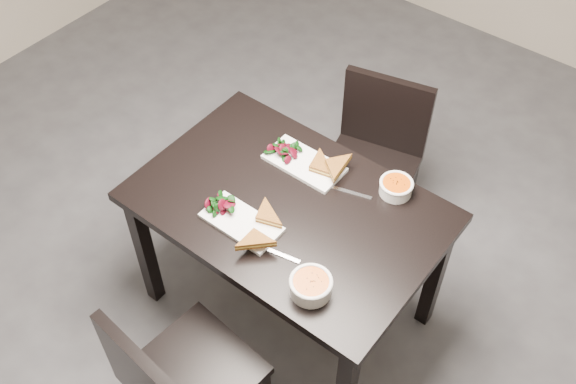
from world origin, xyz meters
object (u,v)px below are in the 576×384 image
object	(u,v)px
table	(288,220)
soup_bowl_near	(311,285)
plate_far	(304,163)
chair_near	(177,380)
chair_far	(375,153)
plate_near	(241,222)
soup_bowl_far	(396,187)

from	to	relation	value
table	soup_bowl_near	bearing A→B (deg)	-40.92
table	plate_far	bearing A→B (deg)	110.46
chair_near	chair_far	xyz separation A→B (m)	(-0.07, 1.41, 0.00)
table	plate_near	world-z (taller)	plate_near
chair_near	table	bearing A→B (deg)	99.91
chair_far	soup_bowl_near	size ratio (longest dim) A/B	5.52
soup_bowl_far	chair_far	bearing A→B (deg)	129.34
chair_near	chair_far	world-z (taller)	same
plate_far	soup_bowl_far	bearing A→B (deg)	15.04
table	plate_near	size ratio (longest dim) A/B	3.88
table	chair_near	world-z (taller)	chair_near
table	soup_bowl_far	distance (m)	0.45
chair_far	plate_far	bearing A→B (deg)	-112.18
table	soup_bowl_near	world-z (taller)	soup_bowl_near
chair_near	chair_far	size ratio (longest dim) A/B	1.00
chair_far	plate_far	size ratio (longest dim) A/B	2.58
chair_near	soup_bowl_near	bearing A→B (deg)	66.47
chair_far	soup_bowl_far	bearing A→B (deg)	-64.50
table	soup_bowl_far	size ratio (longest dim) A/B	8.86
plate_near	plate_far	world-z (taller)	same
plate_near	soup_bowl_near	distance (m)	0.40
chair_near	soup_bowl_far	world-z (taller)	chair_near
table	chair_near	bearing A→B (deg)	-85.37
table	soup_bowl_near	distance (m)	0.43
plate_near	soup_bowl_near	bearing A→B (deg)	-11.84
soup_bowl_far	soup_bowl_near	bearing A→B (deg)	-88.77
soup_bowl_near	table	bearing A→B (deg)	139.08
table	plate_far	xyz separation A→B (m)	(-0.08, 0.21, 0.11)
soup_bowl_near	soup_bowl_far	world-z (taller)	soup_bowl_near
plate_far	plate_near	bearing A→B (deg)	-90.13
plate_near	soup_bowl_near	size ratio (longest dim) A/B	2.01
chair_far	plate_far	distance (m)	0.55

